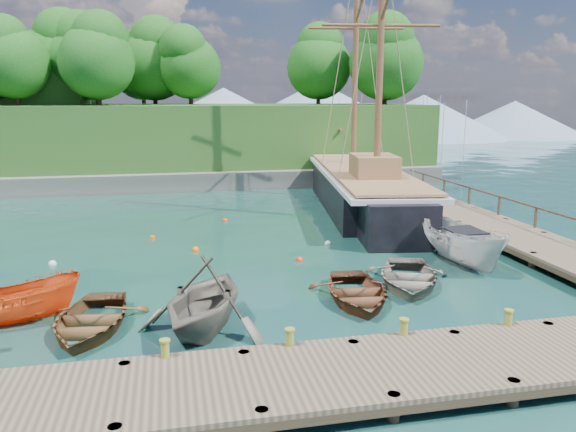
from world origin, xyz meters
name	(u,v)px	position (x,y,z in m)	size (l,w,h in m)	color
ground	(287,296)	(0.00, 0.00, 0.00)	(160.00, 160.00, 0.00)	#143E30
dock_near	(427,366)	(2.00, -6.50, 0.43)	(20.00, 3.20, 1.10)	#4D3D31
dock_east	(482,223)	(11.50, 7.00, 0.43)	(3.20, 24.00, 1.10)	#4D3D31
bollard_0	(167,380)	(-4.00, -5.10, 0.00)	(0.26, 0.26, 0.45)	olive
bollard_1	(290,368)	(-1.00, -5.10, 0.00)	(0.26, 0.26, 0.45)	olive
bollard_2	(402,356)	(2.00, -5.10, 0.00)	(0.26, 0.26, 0.45)	olive
bollard_3	(506,346)	(5.00, -5.10, 0.00)	(0.26, 0.26, 0.45)	olive
rowboat_0	(90,330)	(-6.16, -1.62, 0.00)	(2.95, 4.14, 0.86)	brown
rowboat_1	(205,331)	(-2.92, -2.37, 0.00)	(3.75, 4.35, 2.29)	#6A6357
rowboat_2	(356,301)	(2.15, -0.97, 0.00)	(2.91, 4.08, 0.84)	brown
rowboat_3	(408,285)	(4.47, 0.12, 0.00)	(3.07, 4.30, 0.89)	#6E675B
motorboat_orange	(17,323)	(-8.37, -0.60, 0.00)	(1.42, 3.79, 1.46)	#E64D15
cabin_boat_white	(462,265)	(7.66, 2.02, 0.00)	(1.86, 4.95, 1.91)	silver
schooner	(363,192)	(7.58, 13.72, 1.03)	(7.31, 25.61, 18.50)	black
mooring_buoy_0	(52,265)	(-8.47, 5.50, 0.00)	(0.32, 0.32, 0.32)	silver
mooring_buoy_1	(196,251)	(-2.72, 6.41, 0.00)	(0.34, 0.34, 0.34)	#F56D00
mooring_buoy_2	(300,261)	(1.39, 3.93, 0.00)	(0.30, 0.30, 0.30)	#F53813
mooring_buoy_3	(328,244)	(3.27, 6.27, 0.00)	(0.29, 0.29, 0.29)	white
mooring_buoy_4	(153,238)	(-4.61, 9.08, 0.00)	(0.28, 0.28, 0.28)	#DE6800
mooring_buoy_5	(225,221)	(-0.84, 12.12, 0.00)	(0.30, 0.30, 0.30)	#F94000
headland	(50,111)	(-12.88, 31.36, 5.54)	(51.00, 19.31, 12.90)	#474744
distant_ridge	(219,112)	(4.30, 70.00, 4.35)	(117.00, 40.00, 10.00)	#728CA5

